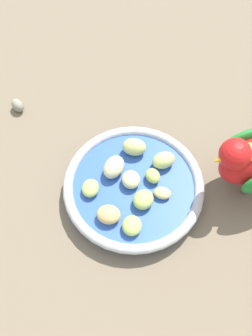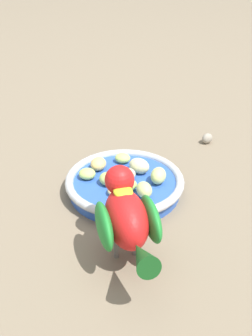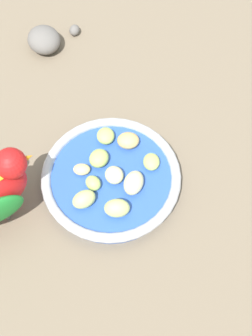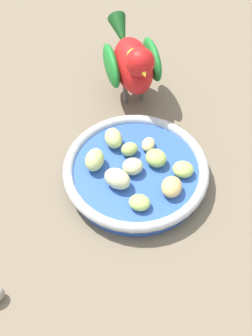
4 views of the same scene
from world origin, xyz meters
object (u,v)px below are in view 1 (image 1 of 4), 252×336
Objects in this scene: apple_piece_3 at (132,226)px; pebble_1 at (18,105)px; feeding_bowl at (134,188)px; apple_piece_4 at (164,160)px; apple_piece_9 at (134,147)px; apple_piece_7 at (153,176)px; apple_piece_0 at (162,193)px; apple_piece_2 at (109,215)px; apple_piece_1 at (130,179)px; apple_piece_5 at (114,167)px; apple_piece_8 at (90,188)px; apple_piece_6 at (143,200)px.

apple_piece_3 reaches higher than pebble_1.
apple_piece_3 is at bearing -70.21° from feeding_bowl.
apple_piece_4 is at bearing 87.33° from apple_piece_3.
apple_piece_3 is 0.85× the size of apple_piece_4.
apple_piece_7 is at bearing -37.94° from apple_piece_9.
apple_piece_2 reaches higher than apple_piece_0.
apple_piece_5 reaches higher than apple_piece_1.
apple_piece_4 is at bearing 78.47° from apple_piece_7.
apple_piece_5 is at bearing -148.29° from apple_piece_4.
apple_piece_3 is at bearing -3.48° from apple_piece_2.
apple_piece_5 reaches higher than apple_piece_0.
apple_piece_4 reaches higher than apple_piece_8.
apple_piece_0 is 0.03m from apple_piece_6.
apple_piece_7 is at bearing -10.99° from pebble_1.
feeding_bowl reaches higher than pebble_1.
apple_piece_5 is at bearing -169.93° from apple_piece_7.
apple_piece_3 and apple_piece_7 have the same top height.
apple_piece_5 is at bearing 164.20° from apple_piece_1.
apple_piece_1 is 0.84× the size of apple_piece_4.
apple_piece_1 is at bearing -16.54° from pebble_1.
apple_piece_1 and apple_piece_6 have the same top height.
apple_piece_7 is (0.04, 0.08, -0.00)m from apple_piece_2.
apple_piece_5 is 0.05m from apple_piece_9.
apple_piece_1 reaches higher than feeding_bowl.
apple_piece_1 reaches higher than apple_piece_7.
feeding_bowl is 0.06m from apple_piece_2.
apple_piece_2 is 0.12m from apple_piece_9.
apple_piece_2 is 0.05m from apple_piece_8.
apple_piece_5 is (-0.06, 0.07, 0.00)m from apple_piece_3.
apple_piece_5 is 1.23× the size of apple_piece_6.
apple_piece_4 is (0.04, 0.11, 0.00)m from apple_piece_2.
apple_piece_3 is 0.08m from apple_piece_7.
apple_piece_4 is at bearing 54.02° from apple_piece_1.
apple_piece_1 is at bearing -74.73° from apple_piece_9.
apple_piece_2 is 0.93× the size of apple_piece_9.
apple_piece_9 reaches higher than apple_piece_1.
apple_piece_0 is 0.09m from apple_piece_9.
apple_piece_7 is 0.68× the size of apple_piece_9.
apple_piece_9 is (0.02, 0.04, 0.00)m from apple_piece_5.
apple_piece_2 and apple_piece_6 have the same top height.
apple_piece_9 is at bearing 68.75° from apple_piece_8.
apple_piece_9 is at bearing 120.49° from apple_piece_6.
apple_piece_8 is (-0.08, -0.05, -0.00)m from apple_piece_7.
feeding_bowl is 0.06m from apple_piece_9.
apple_piece_6 is 1.08× the size of apple_piece_8.
apple_piece_0 is 0.05m from apple_piece_4.
apple_piece_8 is at bearing 158.45° from apple_piece_3.
apple_piece_1 is 0.04m from apple_piece_6.
apple_piece_5 is 0.07m from apple_piece_6.
apple_piece_8 is (-0.10, -0.03, 0.00)m from apple_piece_0.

